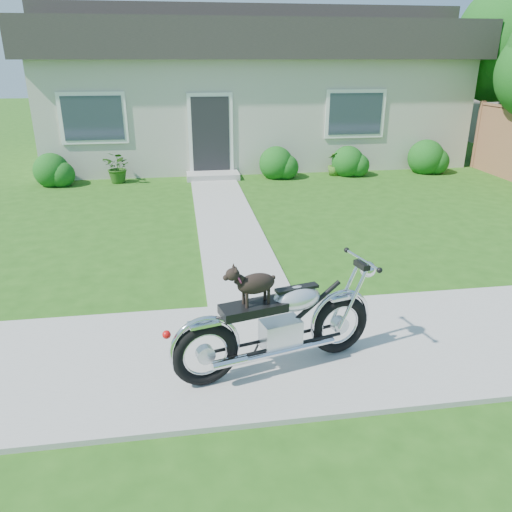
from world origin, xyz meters
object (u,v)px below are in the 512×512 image
Objects in this scene: potted_plant_right at (334,164)px; motorcycle_with_dog at (280,322)px; house at (250,87)px; potted_plant_left at (118,167)px.

motorcycle_with_dog is (-3.31, -8.90, 0.23)m from potted_plant_right.
house reaches higher than potted_plant_right.
motorcycle_with_dog is (-1.45, -12.34, -1.60)m from house.
house reaches higher than potted_plant_left.
house is 19.30× the size of potted_plant_right.
potted_plant_right is (5.80, 0.00, -0.08)m from potted_plant_left.
potted_plant_right is 0.30× the size of motorcycle_with_dog.
potted_plant_left is 9.24m from motorcycle_with_dog.
potted_plant_left is at bearing 180.00° from potted_plant_right.
potted_plant_left is at bearing 91.83° from motorcycle_with_dog.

